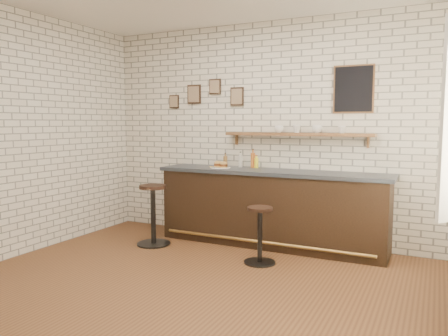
{
  "coord_description": "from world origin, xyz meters",
  "views": [
    {
      "loc": [
        2.08,
        -3.69,
        1.64
      ],
      "look_at": [
        -0.18,
        0.9,
        1.1
      ],
      "focal_mm": 35.0,
      "sensor_mm": 36.0,
      "label": 1
    }
  ],
  "objects": [
    {
      "name": "shelf_cup_d",
      "position": [
        0.99,
        1.9,
        1.55
      ],
      "size": [
        0.1,
        0.1,
        0.09
      ],
      "primitive_type": "imported",
      "rotation": [
        0.0,
        0.0,
        -0.02
      ],
      "color": "white",
      "rests_on": "wall_shelf"
    },
    {
      "name": "bitters_bottle_amber",
      "position": [
        -0.21,
        1.88,
        1.12
      ],
      "size": [
        0.06,
        0.06,
        0.26
      ],
      "color": "#A7521B",
      "rests_on": "bar_counter"
    },
    {
      "name": "bar_counter",
      "position": [
        0.12,
        1.7,
        0.51
      ],
      "size": [
        3.1,
        0.65,
        1.01
      ],
      "color": "black",
      "rests_on": "ground"
    },
    {
      "name": "bitters_bottle_white",
      "position": [
        -0.4,
        1.88,
        1.1
      ],
      "size": [
        0.06,
        0.06,
        0.22
      ],
      "color": "silver",
      "rests_on": "bar_counter"
    },
    {
      "name": "shelf_cup_c",
      "position": [
        0.67,
        1.9,
        1.55
      ],
      "size": [
        0.18,
        0.18,
        0.1
      ],
      "primitive_type": "imported",
      "rotation": [
        0.0,
        0.0,
        1.01
      ],
      "color": "white",
      "rests_on": "wall_shelf"
    },
    {
      "name": "shelf_cup_b",
      "position": [
        0.4,
        1.9,
        1.55
      ],
      "size": [
        0.14,
        0.14,
        0.1
      ],
      "primitive_type": "imported",
      "rotation": [
        0.0,
        0.0,
        1.23
      ],
      "color": "white",
      "rests_on": "wall_shelf"
    },
    {
      "name": "sandwich_plate",
      "position": [
        -0.61,
        1.66,
        1.02
      ],
      "size": [
        0.28,
        0.28,
        0.01
      ],
      "primitive_type": "cylinder",
      "color": "white",
      "rests_on": "bar_counter"
    },
    {
      "name": "bar_stool_left",
      "position": [
        -1.3,
        1.03,
        0.43
      ],
      "size": [
        0.47,
        0.47,
        0.81
      ],
      "color": "black",
      "rests_on": "ground"
    },
    {
      "name": "potato_chips",
      "position": [
        -0.62,
        1.66,
        1.02
      ],
      "size": [
        0.27,
        0.18,
        0.0
      ],
      "color": "gold",
      "rests_on": "sandwich_plate"
    },
    {
      "name": "bitters_bottle_brown",
      "position": [
        -0.64,
        1.88,
        1.09
      ],
      "size": [
        0.06,
        0.06,
        0.19
      ],
      "color": "brown",
      "rests_on": "bar_counter"
    },
    {
      "name": "shelf_cup_a",
      "position": [
        0.15,
        1.9,
        1.55
      ],
      "size": [
        0.17,
        0.17,
        0.09
      ],
      "primitive_type": "imported",
      "rotation": [
        0.0,
        0.0,
        0.64
      ],
      "color": "white",
      "rests_on": "wall_shelf"
    },
    {
      "name": "back_wall_decor",
      "position": [
        0.23,
        1.98,
        2.05
      ],
      "size": [
        2.96,
        0.02,
        0.56
      ],
      "color": "black",
      "rests_on": "ground"
    },
    {
      "name": "ciabatta_sandwich",
      "position": [
        -0.6,
        1.66,
        1.06
      ],
      "size": [
        0.25,
        0.18,
        0.08
      ],
      "color": "tan",
      "rests_on": "sandwich_plate"
    },
    {
      "name": "condiment_bottle_yellow",
      "position": [
        -0.16,
        1.88,
        1.09
      ],
      "size": [
        0.06,
        0.06,
        0.18
      ],
      "color": "yellow",
      "rests_on": "bar_counter"
    },
    {
      "name": "wall_shelf",
      "position": [
        0.4,
        1.9,
        1.48
      ],
      "size": [
        2.0,
        0.18,
        0.18
      ],
      "color": "brown",
      "rests_on": "ground"
    },
    {
      "name": "bar_stool_right",
      "position": [
        0.27,
        0.94,
        0.36
      ],
      "size": [
        0.37,
        0.37,
        0.67
      ],
      "color": "black",
      "rests_on": "ground"
    },
    {
      "name": "ground",
      "position": [
        0.0,
        0.0,
        0.0
      ],
      "size": [
        5.0,
        5.0,
        0.0
      ],
      "primitive_type": "plane",
      "color": "brown",
      "rests_on": "ground"
    }
  ]
}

